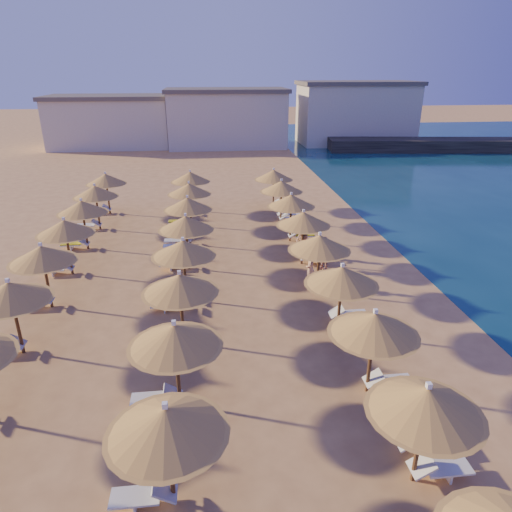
{
  "coord_description": "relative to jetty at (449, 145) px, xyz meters",
  "views": [
    {
      "loc": [
        -0.82,
        -16.32,
        9.78
      ],
      "look_at": [
        1.45,
        4.0,
        1.3
      ],
      "focal_mm": 32.0,
      "sensor_mm": 36.0,
      "label": 1
    }
  ],
  "objects": [
    {
      "name": "parasol_row_east",
      "position": [
        -25.63,
        -38.29,
        1.72
      ],
      "size": [
        2.84,
        34.37,
        3.03
      ],
      "color": "brown",
      "rests_on": "ground"
    },
    {
      "name": "jetty",
      "position": [
        0.0,
        0.0,
        0.0
      ],
      "size": [
        30.26,
        7.49,
        1.5
      ],
      "primitive_type": "cube",
      "rotation": [
        0.0,
        0.0,
        -0.12
      ],
      "color": "black",
      "rests_on": "ground"
    },
    {
      "name": "loungers",
      "position": [
        -30.72,
        -37.71,
        -0.41
      ],
      "size": [
        14.91,
        32.12,
        0.66
      ],
      "color": "white",
      "rests_on": "ground"
    },
    {
      "name": "beachgoer_a",
      "position": [
        -25.79,
        -35.75,
        0.16
      ],
      "size": [
        0.58,
        0.75,
        1.82
      ],
      "primitive_type": "imported",
      "rotation": [
        0.0,
        0.0,
        -1.81
      ],
      "color": "tan",
      "rests_on": "ground"
    },
    {
      "name": "parasol_row_inland",
      "position": [
        -37.55,
        -34.79,
        1.72
      ],
      "size": [
        2.84,
        27.36,
        3.03
      ],
      "color": "brown",
      "rests_on": "ground"
    },
    {
      "name": "ground",
      "position": [
        -29.75,
        -38.83,
        -0.75
      ],
      "size": [
        220.0,
        220.0,
        0.0
      ],
      "primitive_type": "plane",
      "color": "tan",
      "rests_on": "ground"
    },
    {
      "name": "beachgoer_c",
      "position": [
        -24.67,
        -33.89,
        0.16
      ],
      "size": [
        0.98,
        1.12,
        1.81
      ],
      "primitive_type": "imported",
      "rotation": [
        0.0,
        0.0,
        -0.95
      ],
      "color": "tan",
      "rests_on": "ground"
    },
    {
      "name": "parasol_row_west",
      "position": [
        -31.67,
        -38.29,
        1.72
      ],
      "size": [
        2.84,
        34.37,
        3.03
      ],
      "color": "brown",
      "rests_on": "ground"
    },
    {
      "name": "beachgoer_b",
      "position": [
        -25.46,
        -32.13,
        0.12
      ],
      "size": [
        0.91,
        1.02,
        1.74
      ],
      "primitive_type": "imported",
      "rotation": [
        0.0,
        0.0,
        -1.22
      ],
      "color": "tan",
      "rests_on": "ground"
    },
    {
      "name": "hotel_blocks",
      "position": [
        -25.47,
        7.71,
        2.95
      ],
      "size": [
        48.37,
        9.72,
        8.1
      ],
      "color": "beige",
      "rests_on": "ground"
    }
  ]
}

